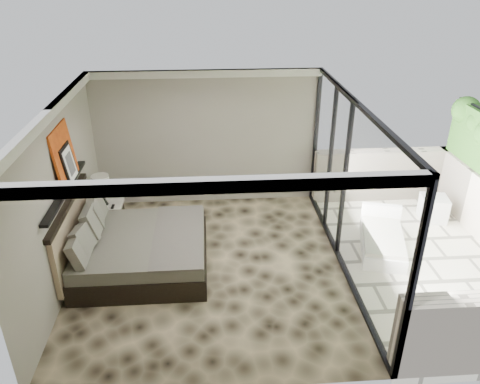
{
  "coord_description": "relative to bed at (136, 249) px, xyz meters",
  "views": [
    {
      "loc": [
        0.04,
        -6.5,
        4.69
      ],
      "look_at": [
        0.53,
        0.4,
        1.22
      ],
      "focal_mm": 35.0,
      "sensor_mm": 36.0,
      "label": 1
    }
  ],
  "objects": [
    {
      "name": "table_lamp",
      "position": [
        -0.75,
        1.32,
        0.54
      ],
      "size": [
        0.32,
        0.32,
        0.59
      ],
      "color": "black",
      "rests_on": "nightstand"
    },
    {
      "name": "abstract_canvas",
      "position": [
        -0.97,
        0.23,
        1.62
      ],
      "size": [
        0.13,
        0.9,
        0.9
      ],
      "primitive_type": "cube",
      "rotation": [
        0.0,
        -0.1,
        0.0
      ],
      "color": "red",
      "rests_on": "picture_ledge"
    },
    {
      "name": "ceiling",
      "position": [
        1.23,
        -0.14,
        2.44
      ],
      "size": [
        4.5,
        5.0,
        0.02
      ],
      "primitive_type": "cube",
      "color": "silver",
      "rests_on": "back_wall"
    },
    {
      "name": "glass_wall",
      "position": [
        3.48,
        -0.14,
        1.05
      ],
      "size": [
        0.08,
        5.0,
        2.8
      ],
      "primitive_type": "cube",
      "color": "white",
      "rests_on": "floor"
    },
    {
      "name": "ottoman",
      "position": [
        5.68,
        1.2,
        -0.11
      ],
      "size": [
        0.57,
        0.57,
        0.49
      ],
      "primitive_type": "cube",
      "rotation": [
        0.0,
        0.0,
        -0.19
      ],
      "color": "silver",
      "rests_on": "terrace_slab"
    },
    {
      "name": "nightstand",
      "position": [
        -0.69,
        1.31,
        -0.07
      ],
      "size": [
        0.67,
        0.67,
        0.57
      ],
      "primitive_type": "cube",
      "rotation": [
        0.0,
        0.0,
        0.2
      ],
      "color": "black",
      "rests_on": "floor"
    },
    {
      "name": "terrace_slab",
      "position": [
        4.98,
        -0.14,
        -0.41
      ],
      "size": [
        3.0,
        5.0,
        0.12
      ],
      "primitive_type": "cube",
      "color": "silver",
      "rests_on": "ground"
    },
    {
      "name": "bed",
      "position": [
        0.0,
        0.0,
        0.0
      ],
      "size": [
        2.18,
        2.11,
        1.21
      ],
      "color": "black",
      "rests_on": "floor"
    },
    {
      "name": "back_wall",
      "position": [
        1.23,
        2.35,
        1.05
      ],
      "size": [
        4.5,
        0.02,
        2.8
      ],
      "primitive_type": "cube",
      "color": "gray",
      "rests_on": "floor"
    },
    {
      "name": "picture_ledge",
      "position": [
        -0.95,
        -0.04,
        1.15
      ],
      "size": [
        0.12,
        2.2,
        0.05
      ],
      "primitive_type": "cube",
      "color": "black",
      "rests_on": "left_wall"
    },
    {
      "name": "lounger",
      "position": [
        4.32,
        0.24,
        -0.18
      ],
      "size": [
        1.06,
        1.58,
        0.56
      ],
      "rotation": [
        0.0,
        0.0,
        -0.26
      ],
      "color": "white",
      "rests_on": "terrace_slab"
    },
    {
      "name": "left_wall",
      "position": [
        -1.01,
        -0.14,
        1.05
      ],
      "size": [
        0.02,
        5.0,
        2.8
      ],
      "primitive_type": "cube",
      "color": "gray",
      "rests_on": "floor"
    },
    {
      "name": "framed_print",
      "position": [
        -0.91,
        0.23,
        1.47
      ],
      "size": [
        0.11,
        0.5,
        0.6
      ],
      "primitive_type": "cube",
      "rotation": [
        0.0,
        -0.14,
        0.0
      ],
      "color": "black",
      "rests_on": "picture_ledge"
    },
    {
      "name": "floor",
      "position": [
        1.23,
        -0.14,
        -0.35
      ],
      "size": [
        5.0,
        5.0,
        0.0
      ],
      "primitive_type": "plane",
      "color": "black",
      "rests_on": "ground"
    }
  ]
}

